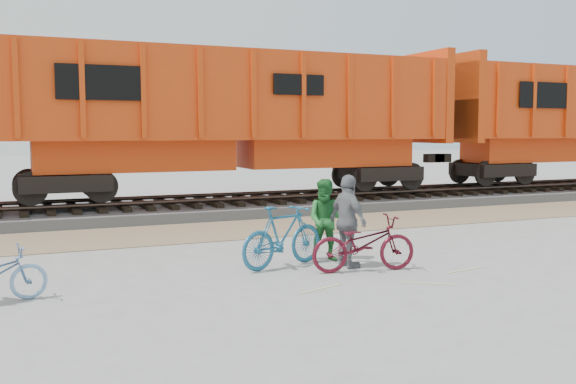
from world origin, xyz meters
The scene contains 9 objects.
ground centered at (0.00, 0.00, 0.00)m, with size 120.00×120.00×0.00m, color #9E9E99.
gravel_strip centered at (0.00, 5.50, 0.01)m, with size 120.00×3.00×0.02m, color #8E7758.
ballast_bed centered at (0.00, 9.00, 0.15)m, with size 120.00×4.00×0.30m, color slate.
track centered at (0.00, 9.00, 0.47)m, with size 120.00×2.60×0.24m.
hopper_car_center centered at (0.92, 9.00, 3.01)m, with size 14.00×3.13×4.65m.
bicycle_teal centered at (-0.91, 0.97, 0.57)m, with size 0.54×1.91×1.15m, color #1D6185.
bicycle_maroon centered at (0.27, 0.06, 0.50)m, with size 0.67×1.91×1.00m, color #530F1C.
person_man centered at (0.09, 1.17, 0.79)m, with size 0.77×0.60×1.58m, color #23702E.
person_woman centered at (0.17, 0.46, 0.86)m, with size 1.00×0.42×1.71m, color slate.
Camera 1 is at (-5.43, -9.77, 2.51)m, focal length 40.00 mm.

